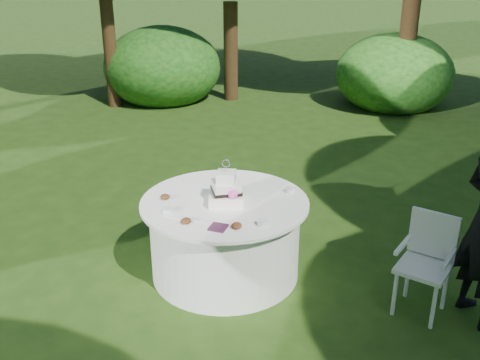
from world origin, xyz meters
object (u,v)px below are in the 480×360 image
table (225,237)px  napkins (218,227)px  chair (427,256)px  cake (226,191)px

table → napkins: bearing=-75.1°
chair → cake: bearing=-178.3°
table → chair: 1.82m
cake → table: bearing=140.0°
cake → chair: cake is taller
table → chair: chair is taller
napkins → chair: size_ratio=0.16×
table → cake: (0.03, -0.02, 0.50)m
table → chair: (1.82, 0.03, 0.13)m
cake → chair: bearing=1.7°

